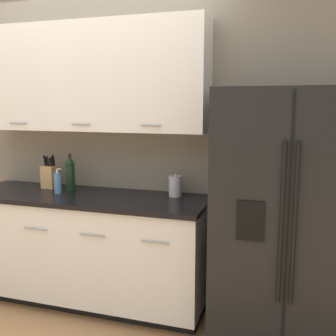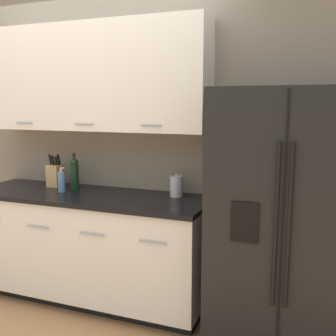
# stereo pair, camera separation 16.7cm
# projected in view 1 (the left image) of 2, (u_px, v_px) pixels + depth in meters

# --- Properties ---
(wall_back) EXTENTS (10.00, 0.39, 2.60)m
(wall_back) POSITION_uv_depth(u_px,v_px,m) (92.00, 124.00, 3.34)
(wall_back) COLOR gray
(wall_back) RESTS_ON ground_plane
(counter_unit) EXTENTS (2.00, 0.64, 0.90)m
(counter_unit) POSITION_uv_depth(u_px,v_px,m) (86.00, 247.00, 3.21)
(counter_unit) COLOR black
(counter_unit) RESTS_ON ground_plane
(refrigerator) EXTENTS (0.93, 0.81, 1.72)m
(refrigerator) POSITION_uv_depth(u_px,v_px,m) (288.00, 220.00, 2.61)
(refrigerator) COLOR black
(refrigerator) RESTS_ON ground_plane
(knife_block) EXTENTS (0.11, 0.11, 0.29)m
(knife_block) POSITION_uv_depth(u_px,v_px,m) (50.00, 176.00, 3.38)
(knife_block) COLOR tan
(knife_block) RESTS_ON counter_unit
(wine_bottle) EXTENTS (0.07, 0.07, 0.30)m
(wine_bottle) POSITION_uv_depth(u_px,v_px,m) (70.00, 174.00, 3.29)
(wine_bottle) COLOR black
(wine_bottle) RESTS_ON counter_unit
(soap_dispenser) EXTENTS (0.06, 0.06, 0.21)m
(soap_dispenser) POSITION_uv_depth(u_px,v_px,m) (58.00, 183.00, 3.17)
(soap_dispenser) COLOR #4C7FB2
(soap_dispenser) RESTS_ON counter_unit
(steel_canister) EXTENTS (0.11, 0.11, 0.18)m
(steel_canister) POSITION_uv_depth(u_px,v_px,m) (176.00, 186.00, 3.07)
(steel_canister) COLOR #B7B7BA
(steel_canister) RESTS_ON counter_unit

